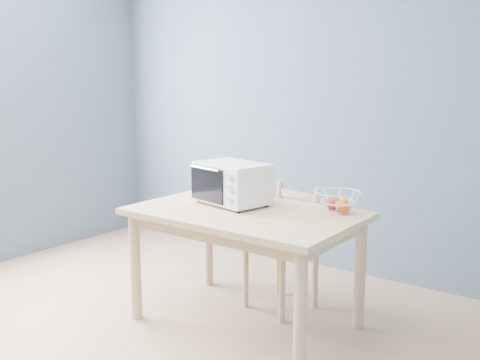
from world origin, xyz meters
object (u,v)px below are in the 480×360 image
Objects in this scene: toaster_oven at (230,182)px; fruit_basket at (339,201)px; dining_table at (245,226)px; dining_chair at (285,248)px.

toaster_oven is 1.45× the size of fruit_basket.
toaster_oven is at bearing -161.99° from fruit_basket.
toaster_oven is (-0.19, 0.09, 0.25)m from dining_table.
dining_table is 2.66× the size of toaster_oven.
dining_table is 0.60m from fruit_basket.
toaster_oven is at bearing 155.06° from dining_table.
toaster_oven reaches higher than dining_table.
fruit_basket is (0.49, 0.31, 0.17)m from dining_table.
dining_table is at bearing -147.67° from fruit_basket.
toaster_oven is at bearing -119.99° from dining_chair.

